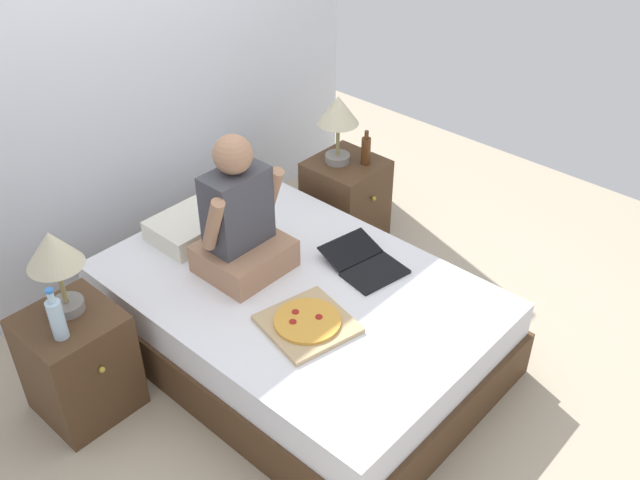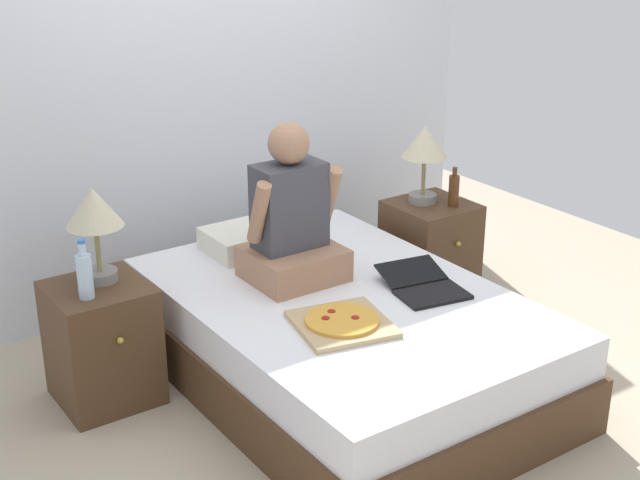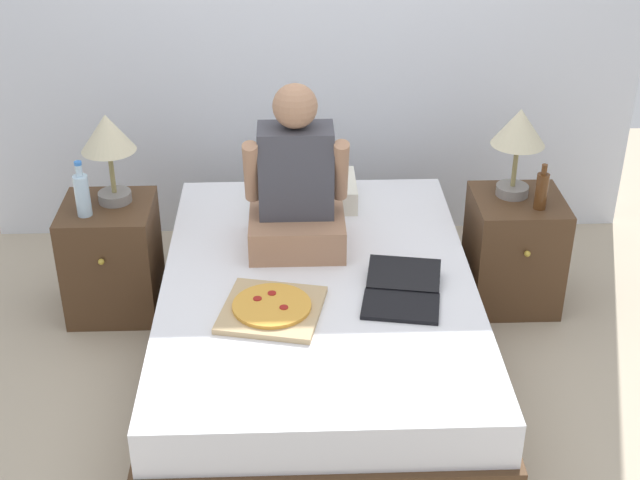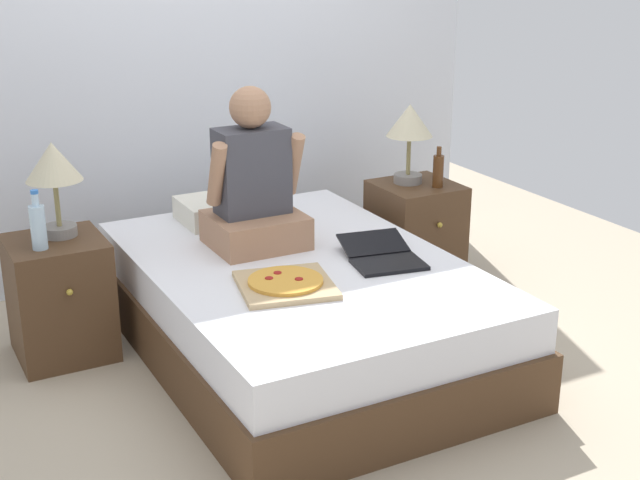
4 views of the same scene
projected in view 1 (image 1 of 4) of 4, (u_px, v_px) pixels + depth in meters
The scene contains 13 objects.
ground_plane at pixel (299, 349), 4.00m from camera, with size 5.66×5.66×0.00m, color tan.
wall_back at pixel (117, 73), 4.03m from camera, with size 3.66×0.12×2.50m, color silver.
bed at pixel (298, 318), 3.86m from camera, with size 1.42×2.07×0.47m.
nightstand_left at pixel (79, 363), 3.50m from camera, with size 0.44×0.47×0.58m.
lamp_on_left_nightstand at pixel (54, 255), 3.20m from camera, with size 0.26×0.26×0.45m.
water_bottle at pixel (57, 318), 3.17m from camera, with size 0.07×0.07×0.28m.
nightstand_right at pixel (345, 201), 4.72m from camera, with size 0.44×0.47×0.58m.
lamp_on_right_nightstand at pixel (338, 115), 4.38m from camera, with size 0.26×0.26×0.45m.
beer_bottle at pixel (366, 150), 4.49m from camera, with size 0.06×0.06×0.23m.
pillow at pixel (197, 223), 4.07m from camera, with size 0.52×0.34×0.12m, color silver.
person_seated at pixel (240, 223), 3.67m from camera, with size 0.47×0.40×0.78m.
laptop at pixel (367, 265), 3.82m from camera, with size 0.39×0.46×0.07m.
pizza_box at pixel (307, 323), 3.45m from camera, with size 0.48×0.48×0.04m.
Camera 1 is at (-2.07, -2.04, 2.81)m, focal length 40.00 mm.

